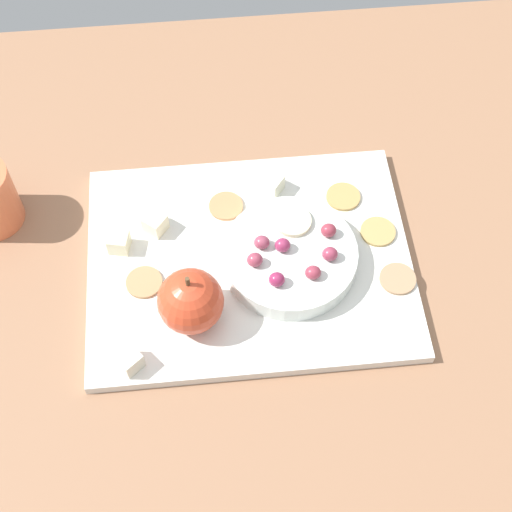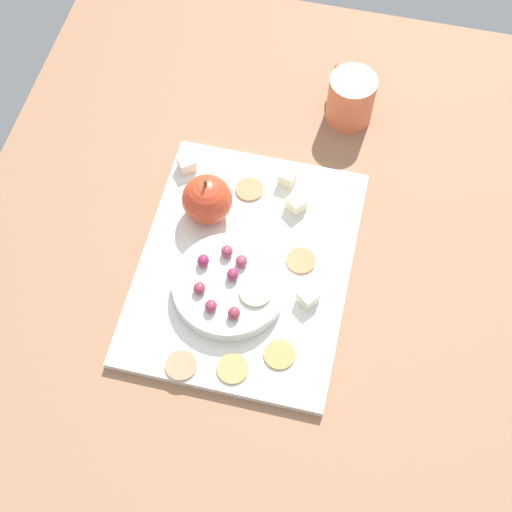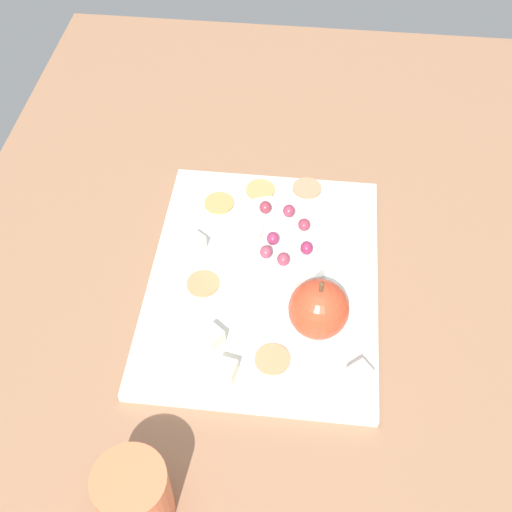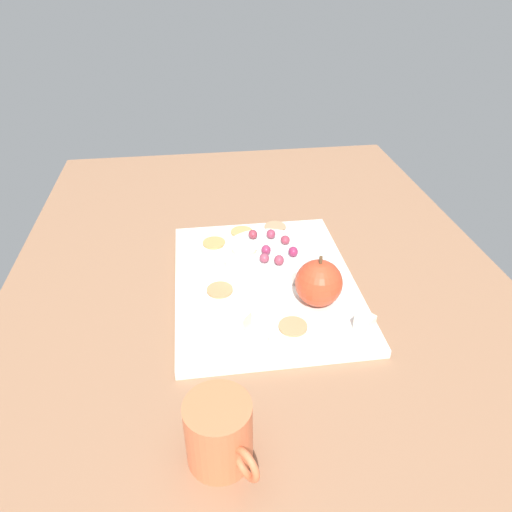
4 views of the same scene
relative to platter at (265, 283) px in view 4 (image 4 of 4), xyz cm
name	(u,v)px [view 4 (image 4 of 4)]	position (x,y,z in cm)	size (l,w,h in cm)	color
table	(257,283)	(-3.81, -0.75, -2.86)	(119.20, 87.25, 4.33)	#94684B
platter	(265,283)	(0.00, 0.00, 0.00)	(38.45, 29.94, 1.39)	silver
serving_dish	(267,257)	(-4.69, 1.14, 1.97)	(15.88, 15.88, 2.55)	silver
apple_whole	(319,283)	(7.12, 7.33, 4.40)	(7.40, 7.40, 7.40)	#CD4225
apple_stem	(321,260)	(7.12, 7.33, 8.70)	(0.50, 0.50, 1.20)	brown
cheese_cube_0	(260,338)	(15.34, -2.95, 1.89)	(2.38, 2.38, 2.38)	#EEECBF
cheese_cube_1	(241,319)	(10.96, -5.25, 1.89)	(2.38, 2.38, 2.38)	#F9EFC0
cheese_cube_2	(205,266)	(-3.61, -9.88, 1.89)	(2.38, 2.38, 2.38)	#F2EECD
cheese_cube_3	(365,322)	(14.21, 12.64, 1.89)	(2.38, 2.38, 2.38)	#EEE6CA
cracker_0	(293,326)	(12.54, 2.31, 0.90)	(4.28, 4.28, 0.40)	tan
cracker_1	(242,232)	(-15.96, -2.09, 0.90)	(4.28, 4.28, 0.40)	tan
cracker_2	(220,290)	(2.18, -7.75, 0.90)	(4.28, 4.28, 0.40)	tan
cracker_3	(275,227)	(-17.04, 4.73, 0.90)	(4.28, 4.28, 0.40)	tan
cracker_4	(214,243)	(-12.60, -7.76, 0.90)	(4.28, 4.28, 0.40)	tan
grape_0	(293,252)	(-2.64, 5.33, 4.12)	(1.84, 1.65, 1.74)	#92264F
grape_1	(253,234)	(-9.42, -0.73, 4.07)	(1.84, 1.65, 1.65)	#933140
grape_2	(266,249)	(-4.20, 0.81, 4.11)	(1.84, 1.65, 1.71)	#942D51
grape_3	(271,234)	(-9.09, 2.52, 4.08)	(1.84, 1.65, 1.66)	#96354C
grape_4	(285,240)	(-6.82, 4.75, 4.00)	(1.84, 1.65, 1.51)	#953445
grape_5	(264,258)	(-1.48, 0.14, 4.04)	(1.84, 1.65, 1.58)	#973E54
grape_6	(279,260)	(-0.44, 2.48, 4.09)	(1.84, 1.65, 1.68)	#983B4F
apple_slice_0	(244,249)	(-5.50, -2.81, 3.55)	(4.41, 4.41, 0.60)	beige
cup	(219,433)	(31.33, -9.81, 3.57)	(9.91, 7.65, 8.52)	#E46F45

